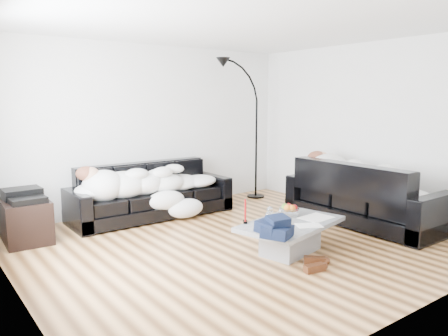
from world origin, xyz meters
TOP-DOWN VIEW (x-y plane):
  - ground at (0.00, 0.00)m, footprint 5.00×5.00m
  - wall_back at (0.00, 2.25)m, footprint 5.00×0.02m
  - wall_left at (-2.50, 0.00)m, footprint 0.02×4.50m
  - wall_right at (2.50, 0.00)m, footprint 0.02×4.50m
  - ceiling at (0.00, 0.00)m, footprint 5.00×5.00m
  - sofa_back at (-0.28, 1.74)m, footprint 2.42×0.84m
  - sofa_right at (1.98, -0.38)m, footprint 0.95×2.21m
  - sleeper_back at (-0.28, 1.69)m, footprint 2.05×0.71m
  - sleeper_right at (1.98, -0.38)m, footprint 0.80×1.89m
  - teal_cushion at (1.92, 0.31)m, footprint 0.42×0.38m
  - coffee_table at (0.27, -0.62)m, footprint 1.39×1.00m
  - fruit_bowl at (0.45, -0.41)m, footprint 0.28×0.28m
  - wine_glass_a at (0.06, -0.50)m, footprint 0.08×0.08m
  - wine_glass_b at (-0.04, -0.58)m, footprint 0.08×0.08m
  - wine_glass_c at (0.13, -0.60)m, footprint 0.08×0.08m
  - candle_left at (-0.19, -0.37)m, footprint 0.05×0.05m
  - candle_right at (-0.16, -0.32)m, footprint 0.06×0.06m
  - newspaper_a at (0.62, -0.68)m, footprint 0.40×0.32m
  - newspaper_b at (0.31, -0.86)m, footprint 0.34×0.31m
  - navy_jacket at (-0.26, -0.91)m, footprint 0.39×0.34m
  - shoes at (0.14, -1.11)m, footprint 0.47×0.41m
  - av_cabinet at (-2.07, 1.65)m, footprint 0.56×0.79m
  - stereo at (-2.07, 1.65)m, footprint 0.44×0.35m
  - floor_lamp at (1.85, 1.83)m, footprint 0.84×0.60m

SIDE VIEW (x-z plane):
  - ground at x=0.00m, z-range 0.00..0.00m
  - shoes at x=0.14m, z-range 0.00..0.09m
  - coffee_table at x=0.27m, z-range 0.00..0.37m
  - av_cabinet at x=-2.07m, z-range 0.00..0.52m
  - newspaper_b at x=0.31m, z-range 0.37..0.38m
  - newspaper_a at x=0.62m, z-range 0.37..0.38m
  - sofa_back at x=-0.28m, z-range 0.00..0.79m
  - fruit_bowl at x=0.45m, z-range 0.37..0.52m
  - wine_glass_b at x=-0.04m, z-range 0.37..0.52m
  - sofa_right at x=1.98m, z-range 0.00..0.89m
  - wine_glass_c at x=0.13m, z-range 0.37..0.54m
  - wine_glass_a at x=0.06m, z-range 0.37..0.55m
  - candle_left at x=-0.19m, z-range 0.37..0.62m
  - candle_right at x=-0.16m, z-range 0.37..0.63m
  - navy_jacket at x=-0.26m, z-range 0.45..0.62m
  - stereo at x=-2.07m, z-range 0.52..0.65m
  - sleeper_back at x=-0.28m, z-range 0.42..0.83m
  - sleeper_right at x=1.98m, z-range 0.42..0.88m
  - teal_cushion at x=1.92m, z-range 0.62..0.82m
  - floor_lamp at x=1.85m, z-range 0.00..2.14m
  - wall_back at x=0.00m, z-range 0.00..2.60m
  - wall_left at x=-2.50m, z-range 0.00..2.60m
  - wall_right at x=2.50m, z-range 0.00..2.60m
  - ceiling at x=0.00m, z-range 2.60..2.60m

